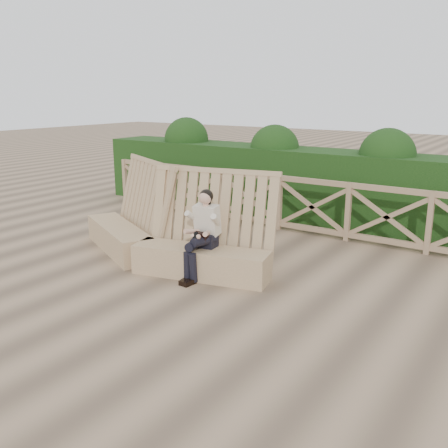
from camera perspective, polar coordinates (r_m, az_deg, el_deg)
The scene contains 5 objects.
ground at distance 6.99m, azimuth -2.31°, elevation -7.78°, with size 60.00×60.00×0.00m, color brown.
bench at distance 8.16m, azimuth -7.26°, elevation -1.59°, with size 4.04×1.61×1.58m.
woman at distance 7.35m, azimuth -2.44°, elevation -0.73°, with size 0.39×0.79×1.31m.
guardrail at distance 9.73m, azimuth 10.02°, elevation 1.94°, with size 10.10×0.09×1.10m.
hedge at distance 10.77m, azimuth 12.73°, elevation 4.12°, with size 12.00×1.20×1.50m, color black.
Camera 1 is at (3.86, -5.17, 2.68)m, focal length 40.00 mm.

